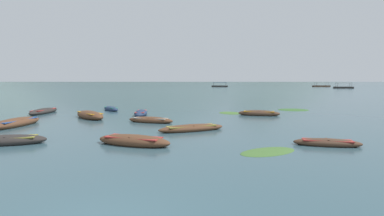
{
  "coord_description": "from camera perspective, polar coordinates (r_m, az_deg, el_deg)",
  "views": [
    {
      "loc": [
        1.75,
        -5.73,
        3.13
      ],
      "look_at": [
        3.25,
        25.19,
        0.22
      ],
      "focal_mm": 27.04,
      "sensor_mm": 36.0,
      "label": 1
    }
  ],
  "objects": [
    {
      "name": "rowboat_8",
      "position": [
        25.86,
        -19.5,
        -1.36
      ],
      "size": [
        3.84,
        4.37,
        0.77
      ],
      "color": "brown",
      "rests_on": "ground"
    },
    {
      "name": "weed_patch_3",
      "position": [
        28.41,
        7.51,
        -1.0
      ],
      "size": [
        2.85,
        3.08,
        0.14
      ],
      "primitive_type": "ellipsoid",
      "rotation": [
        0.0,
        0.0,
        0.4
      ],
      "color": "#477033",
      "rests_on": "ground"
    },
    {
      "name": "rowboat_7",
      "position": [
        14.56,
        -11.44,
        -6.37
      ],
      "size": [
        4.08,
        2.62,
        0.63
      ],
      "color": "brown",
      "rests_on": "ground"
    },
    {
      "name": "rowboat_2",
      "position": [
        22.08,
        -8.18,
        -2.39
      ],
      "size": [
        3.77,
        2.35,
        0.54
      ],
      "color": "brown",
      "rests_on": "ground"
    },
    {
      "name": "weed_patch_0",
      "position": [
        13.37,
        14.77,
        -8.36
      ],
      "size": [
        3.2,
        2.49,
        0.14
      ],
      "primitive_type": "ellipsoid",
      "rotation": [
        0.0,
        0.0,
        0.43
      ],
      "color": "#477033",
      "rests_on": "ground"
    },
    {
      "name": "ferry_0",
      "position": [
        151.72,
        5.48,
        4.34
      ],
      "size": [
        8.71,
        4.24,
        2.54
      ],
      "color": "#2D2826",
      "rests_on": "ground"
    },
    {
      "name": "mountain_3",
      "position": [
        2623.94,
        13.42,
        9.75
      ],
      "size": [
        1502.21,
        1502.21,
        419.79
      ],
      "primitive_type": "cone",
      "color": "#56665B",
      "rests_on": "ground"
    },
    {
      "name": "mountain_1",
      "position": [
        2887.12,
        -33.02,
        9.35
      ],
      "size": [
        1917.06,
        1917.06,
        492.37
      ],
      "primitive_type": "cone",
      "color": "slate",
      "rests_on": "ground"
    },
    {
      "name": "rowboat_4",
      "position": [
        18.21,
        -0.08,
        -4.01
      ],
      "size": [
        4.48,
        2.55,
        0.52
      ],
      "color": "brown",
      "rests_on": "ground"
    },
    {
      "name": "rowboat_6",
      "position": [
        31.53,
        -27.22,
        -0.58
      ],
      "size": [
        1.6,
        4.65,
        0.6
      ],
      "color": "#2D2826",
      "rests_on": "ground"
    },
    {
      "name": "rowboat_11",
      "position": [
        31.85,
        -15.69,
        -0.17
      ],
      "size": [
        2.52,
        3.19,
        0.54
      ],
      "color": "navy",
      "rests_on": "ground"
    },
    {
      "name": "ferry_2",
      "position": [
        136.62,
        27.72,
        3.63
      ],
      "size": [
        7.69,
        3.02,
        2.54
      ],
      "color": "#2D2826",
      "rests_on": "ground"
    },
    {
      "name": "ground_plane",
      "position": [
        1505.73,
        -2.86,
        5.25
      ],
      "size": [
        6000.0,
        6000.0,
        0.0
      ],
      "primitive_type": "plane",
      "color": "#385660"
    },
    {
      "name": "rowboat_3",
      "position": [
        26.82,
        -10.06,
        -1.02
      ],
      "size": [
        1.14,
        3.59,
        0.6
      ],
      "color": "navy",
      "rests_on": "ground"
    },
    {
      "name": "rowboat_5",
      "position": [
        23.59,
        -31.36,
        -2.51
      ],
      "size": [
        2.12,
        4.7,
        0.7
      ],
      "color": "brown",
      "rests_on": "ground"
    },
    {
      "name": "rowboat_9",
      "position": [
        17.06,
        -32.62,
        -5.43
      ],
      "size": [
        3.76,
        1.84,
        0.59
      ],
      "color": "#2D2826",
      "rests_on": "ground"
    },
    {
      "name": "rowboat_1",
      "position": [
        26.98,
        13.07,
        -1.03
      ],
      "size": [
        3.9,
        2.15,
        0.6
      ],
      "color": "#4C3323",
      "rests_on": "ground"
    },
    {
      "name": "rowboat_10",
      "position": [
        15.55,
        25.12,
        -6.24
      ],
      "size": [
        3.26,
        1.62,
        0.44
      ],
      "color": "#4C3323",
      "rests_on": "ground"
    },
    {
      "name": "mountain_2",
      "position": [
        2359.65,
        -8.24,
        11.37
      ],
      "size": [
        2136.19,
        2136.19,
        503.93
      ],
      "primitive_type": "cone",
      "color": "#4C5B56",
      "rests_on": "ground"
    },
    {
      "name": "ferry_1",
      "position": [
        167.44,
        24.13,
        3.99
      ],
      "size": [
        8.63,
        3.39,
        2.54
      ],
      "color": "#4C3323",
      "rests_on": "ground"
    },
    {
      "name": "weed_patch_1",
      "position": [
        33.14,
        19.37,
        -0.36
      ],
      "size": [
        3.32,
        2.79,
        0.14
      ],
      "primitive_type": "ellipsoid",
      "rotation": [
        0.0,
        0.0,
        0.02
      ],
      "color": "#38662D",
      "rests_on": "ground"
    }
  ]
}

